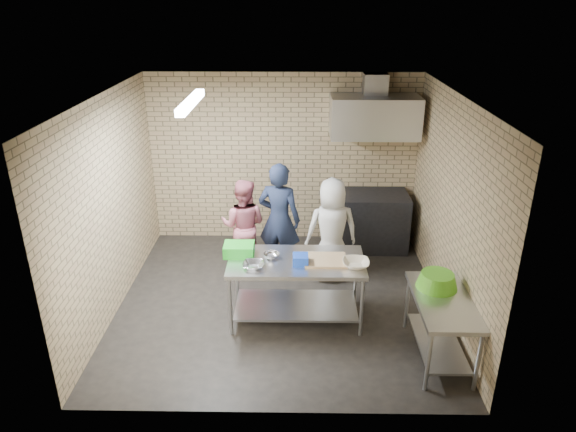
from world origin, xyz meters
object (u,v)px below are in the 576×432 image
(prep_table, at_px, (296,289))
(woman_pink, at_px, (244,225))
(stove, at_px, (368,221))
(green_basin, at_px, (437,280))
(bottle_red, at_px, (376,119))
(side_counter, at_px, (440,328))
(woman_white, at_px, (332,230))
(blue_tub, at_px, (300,260))
(man_navy, at_px, (279,220))
(bottle_green, at_px, (402,120))
(green_crate, at_px, (239,250))

(prep_table, bearing_deg, woman_pink, 120.85)
(stove, xyz_separation_m, woman_pink, (-1.90, -0.75, 0.25))
(green_basin, relative_size, bottle_red, 2.56)
(side_counter, height_order, green_basin, green_basin)
(woman_white, bearing_deg, bottle_red, -127.06)
(prep_table, distance_m, blue_tub, 0.48)
(stove, height_order, man_navy, man_navy)
(prep_table, xyz_separation_m, bottle_green, (1.59, 2.26, 1.60))
(bottle_green, xyz_separation_m, man_navy, (-1.83, -1.10, -1.18))
(stove, bearing_deg, woman_pink, -158.38)
(blue_tub, height_order, bottle_green, bottle_green)
(bottle_red, bearing_deg, prep_table, -117.76)
(blue_tub, bearing_deg, prep_table, 116.57)
(side_counter, height_order, woman_white, woman_white)
(woman_pink, bearing_deg, blue_tub, 130.12)
(prep_table, distance_m, green_crate, 0.86)
(bottle_red, bearing_deg, green_basin, -82.10)
(side_counter, height_order, bottle_green, bottle_green)
(bottle_red, distance_m, bottle_green, 0.40)
(prep_table, relative_size, stove, 1.37)
(woman_white, bearing_deg, side_counter, 114.46)
(bottle_green, distance_m, man_navy, 2.44)
(bottle_red, height_order, woman_pink, bottle_red)
(woman_white, bearing_deg, green_crate, 29.75)
(green_basin, height_order, bottle_red, bottle_red)
(blue_tub, relative_size, woman_pink, 0.13)
(side_counter, xyz_separation_m, green_basin, (-0.02, 0.25, 0.46))
(prep_table, xyz_separation_m, green_basin, (1.57, -0.48, 0.42))
(green_basin, xyz_separation_m, woman_white, (-1.08, 1.51, -0.09))
(prep_table, xyz_separation_m, green_crate, (-0.70, 0.12, 0.48))
(blue_tub, height_order, woman_pink, woman_pink)
(prep_table, height_order, bottle_green, bottle_green)
(woman_pink, distance_m, woman_white, 1.28)
(stove, distance_m, woman_pink, 2.06)
(prep_table, relative_size, man_navy, 0.98)
(blue_tub, bearing_deg, side_counter, -22.09)
(green_crate, distance_m, bottle_green, 3.33)
(stove, xyz_separation_m, blue_tub, (-1.09, -2.12, 0.43))
(blue_tub, xyz_separation_m, woman_white, (0.44, 1.13, -0.13))
(green_basin, bearing_deg, side_counter, -85.43)
(side_counter, xyz_separation_m, stove, (-0.45, 2.75, 0.08))
(green_basin, bearing_deg, woman_white, 125.61)
(green_basin, distance_m, woman_white, 1.85)
(green_crate, height_order, bottle_green, bottle_green)
(bottle_green, xyz_separation_m, woman_pink, (-2.35, -0.99, -1.32))
(stove, relative_size, bottle_red, 6.67)
(woman_white, bearing_deg, prep_table, 56.82)
(bottle_green, bearing_deg, woman_white, -131.65)
(green_basin, bearing_deg, blue_tub, 166.13)
(green_crate, bearing_deg, stove, 45.96)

